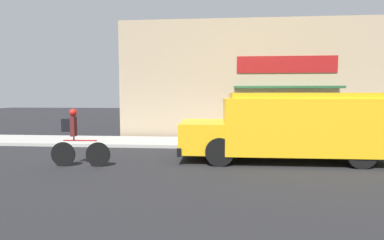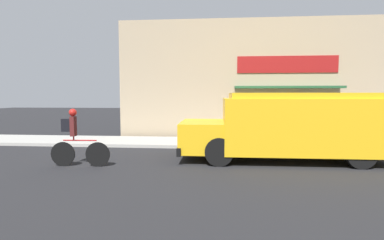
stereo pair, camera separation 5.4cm
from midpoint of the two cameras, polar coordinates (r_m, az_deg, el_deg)
ground_plane at (r=11.33m, az=12.95°, el=-5.56°), size 70.00×70.00×0.00m
sidewalk at (r=12.45m, az=12.23°, el=-4.34°), size 28.00×2.31×0.12m
storefront at (r=13.83m, az=11.88°, el=7.56°), size 12.25×0.90×5.42m
school_bus at (r=9.74m, az=18.51°, el=-0.86°), size 6.26×2.81×2.07m
cyclist at (r=9.01m, az=-21.11°, el=-3.35°), size 1.69×0.21×1.63m
trash_bin at (r=12.92m, az=8.14°, el=-1.85°), size 0.46×0.46×0.82m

